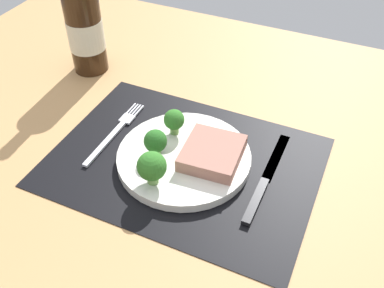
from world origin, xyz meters
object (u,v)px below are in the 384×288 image
fork (115,132)px  knife (264,182)px  wine_bottle (85,28)px  steak (212,153)px  plate (184,157)px

fork → knife: 29.45cm
fork → wine_bottle: bearing=136.6°
fork → wine_bottle: (-17.14, 17.53, 9.39)cm
fork → knife: (29.43, -0.89, 0.05)cm
steak → fork: 20.00cm
knife → wine_bottle: size_ratio=0.82×
steak → knife: bearing=-3.4°
knife → wine_bottle: bearing=156.3°
plate → knife: bearing=2.1°
knife → wine_bottle: 50.95cm
plate → wine_bottle: (-32.13, 18.95, 8.84)cm
wine_bottle → knife: bearing=-21.6°
plate → knife: size_ratio=1.02×
plate → knife: 14.46cm
steak → plate: bearing=-167.1°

